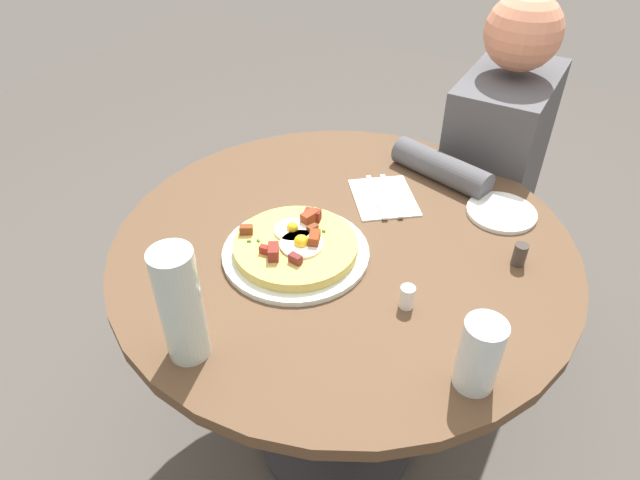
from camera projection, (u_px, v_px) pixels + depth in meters
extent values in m
plane|color=#4C4742|center=(337.00, 435.00, 1.69)|extent=(6.00, 6.00, 0.00)
cylinder|color=brown|center=(343.00, 246.00, 1.23)|extent=(0.99, 0.99, 0.03)
cylinder|color=#333338|center=(339.00, 357.00, 1.46)|extent=(0.12, 0.12, 0.72)
cylinder|color=#333338|center=(337.00, 432.00, 1.68)|extent=(0.45, 0.45, 0.02)
cube|color=#2D2D33|center=(468.00, 278.00, 1.89)|extent=(0.32, 0.28, 0.45)
cube|color=#4C4C51|center=(495.00, 157.00, 1.60)|extent=(0.38, 0.22, 0.48)
sphere|color=tan|center=(523.00, 32.00, 1.38)|extent=(0.19, 0.19, 0.19)
cylinder|color=#4C4C51|center=(441.00, 168.00, 1.39)|extent=(0.14, 0.27, 0.07)
cylinder|color=silver|center=(296.00, 252.00, 1.18)|extent=(0.31, 0.31, 0.01)
cylinder|color=#D1B658|center=(296.00, 246.00, 1.17)|extent=(0.26, 0.26, 0.02)
cylinder|color=white|center=(301.00, 244.00, 1.15)|extent=(0.09, 0.09, 0.01)
sphere|color=yellow|center=(301.00, 242.00, 1.15)|extent=(0.03, 0.03, 0.03)
cylinder|color=white|center=(293.00, 230.00, 1.19)|extent=(0.08, 0.08, 0.01)
sphere|color=yellow|center=(292.00, 228.00, 1.18)|extent=(0.02, 0.02, 0.02)
cube|color=brown|center=(246.00, 230.00, 1.18)|extent=(0.03, 0.03, 0.02)
cube|color=maroon|center=(273.00, 252.00, 1.12)|extent=(0.04, 0.04, 0.03)
cube|color=maroon|center=(314.00, 239.00, 1.15)|extent=(0.04, 0.03, 0.03)
cube|color=maroon|center=(295.00, 259.00, 1.11)|extent=(0.02, 0.03, 0.02)
cube|color=maroon|center=(310.00, 217.00, 1.20)|extent=(0.04, 0.03, 0.03)
cube|color=brown|center=(312.00, 229.00, 1.18)|extent=(0.03, 0.02, 0.02)
cube|color=maroon|center=(265.00, 250.00, 1.13)|extent=(0.02, 0.02, 0.02)
cube|color=maroon|center=(313.00, 215.00, 1.21)|extent=(0.03, 0.04, 0.02)
cube|color=#387F2D|center=(258.00, 240.00, 1.16)|extent=(0.01, 0.01, 0.00)
cube|color=#387F2D|center=(324.00, 231.00, 1.18)|extent=(0.00, 0.01, 0.00)
cube|color=#387F2D|center=(249.00, 241.00, 1.16)|extent=(0.01, 0.01, 0.00)
cylinder|color=white|center=(501.00, 212.00, 1.29)|extent=(0.16, 0.16, 0.01)
cube|color=white|center=(384.00, 197.00, 1.34)|extent=(0.22, 0.22, 0.00)
cube|color=silver|center=(376.00, 197.00, 1.34)|extent=(0.15, 0.12, 0.00)
cube|color=silver|center=(391.00, 195.00, 1.34)|extent=(0.15, 0.12, 0.00)
cylinder|color=silver|center=(479.00, 355.00, 0.89)|extent=(0.07, 0.07, 0.14)
cylinder|color=silver|center=(181.00, 306.00, 0.91)|extent=(0.07, 0.07, 0.22)
cylinder|color=white|center=(407.00, 297.00, 1.05)|extent=(0.03, 0.03, 0.05)
cylinder|color=#3F3833|center=(520.00, 255.00, 1.14)|extent=(0.03, 0.03, 0.05)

